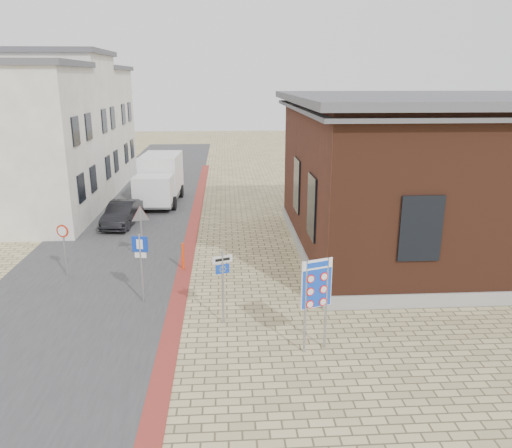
{
  "coord_description": "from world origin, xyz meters",
  "views": [
    {
      "loc": [
        -0.27,
        -14.06,
        7.48
      ],
      "look_at": [
        0.84,
        3.87,
        2.2
      ],
      "focal_mm": 35.0,
      "sensor_mm": 36.0,
      "label": 1
    }
  ],
  "objects_px": {
    "essen_sign": "(223,276)",
    "bollard": "(183,256)",
    "sedan": "(122,214)",
    "box_truck": "(160,179)",
    "parking_sign": "(141,256)",
    "border_sign": "(316,286)"
  },
  "relations": [
    {
      "from": "parking_sign",
      "to": "essen_sign",
      "type": "bearing_deg",
      "value": -21.03
    },
    {
      "from": "bollard",
      "to": "parking_sign",
      "type": "bearing_deg",
      "value": -110.78
    },
    {
      "from": "parking_sign",
      "to": "border_sign",
      "type": "bearing_deg",
      "value": -22.61
    },
    {
      "from": "essen_sign",
      "to": "parking_sign",
      "type": "xyz_separation_m",
      "value": [
        -2.77,
        1.7,
        0.09
      ]
    },
    {
      "from": "essen_sign",
      "to": "parking_sign",
      "type": "height_order",
      "value": "parking_sign"
    },
    {
      "from": "sedan",
      "to": "box_truck",
      "type": "height_order",
      "value": "box_truck"
    },
    {
      "from": "border_sign",
      "to": "bollard",
      "type": "bearing_deg",
      "value": 103.46
    },
    {
      "from": "box_truck",
      "to": "border_sign",
      "type": "relative_size",
      "value": 2.06
    },
    {
      "from": "sedan",
      "to": "essen_sign",
      "type": "distance_m",
      "value": 12.53
    },
    {
      "from": "box_truck",
      "to": "parking_sign",
      "type": "bearing_deg",
      "value": -82.82
    },
    {
      "from": "parking_sign",
      "to": "bollard",
      "type": "distance_m",
      "value": 3.4
    },
    {
      "from": "essen_sign",
      "to": "parking_sign",
      "type": "bearing_deg",
      "value": 127.51
    },
    {
      "from": "essen_sign",
      "to": "bollard",
      "type": "bearing_deg",
      "value": 88.19
    },
    {
      "from": "border_sign",
      "to": "essen_sign",
      "type": "bearing_deg",
      "value": 125.69
    },
    {
      "from": "sedan",
      "to": "box_truck",
      "type": "distance_m",
      "value": 5.08
    },
    {
      "from": "box_truck",
      "to": "bollard",
      "type": "distance_m",
      "value": 11.67
    },
    {
      "from": "bollard",
      "to": "sedan",
      "type": "bearing_deg",
      "value": 119.23
    },
    {
      "from": "border_sign",
      "to": "bollard",
      "type": "xyz_separation_m",
      "value": [
        -4.22,
        6.5,
        -1.41
      ]
    },
    {
      "from": "parking_sign",
      "to": "sedan",
      "type": "bearing_deg",
      "value": 115.42
    },
    {
      "from": "box_truck",
      "to": "parking_sign",
      "type": "relative_size",
      "value": 2.3
    },
    {
      "from": "box_truck",
      "to": "border_sign",
      "type": "distance_m",
      "value": 19.05
    },
    {
      "from": "sedan",
      "to": "essen_sign",
      "type": "height_order",
      "value": "essen_sign"
    }
  ]
}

